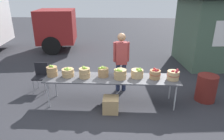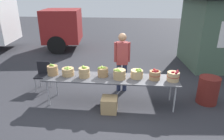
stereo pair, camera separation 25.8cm
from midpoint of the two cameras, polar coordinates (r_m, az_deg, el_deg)
ground_plane at (r=5.60m, az=1.02°, el=-9.26°), size 40.00×40.00×0.00m
market_table at (r=5.27m, az=1.07°, el=-2.52°), size 3.50×0.76×0.75m
apple_basket_green_0 at (r=5.59m, az=-15.32°, el=-0.01°), size 0.30×0.30×0.31m
apple_basket_green_1 at (r=5.46m, az=-11.13°, el=-0.45°), size 0.34×0.34×0.26m
apple_basket_green_2 at (r=5.28m, az=-6.54°, el=-0.61°), size 0.30×0.30×0.31m
apple_basket_green_3 at (r=5.30m, az=-1.26°, el=-0.49°), size 0.29×0.29×0.30m
apple_basket_green_4 at (r=5.15m, az=3.53°, el=-1.12°), size 0.34×0.34×0.29m
apple_basket_green_5 at (r=5.26m, az=8.54°, el=-1.04°), size 0.34×0.34×0.27m
apple_basket_red_0 at (r=5.25m, az=13.49°, el=-1.34°), size 0.30×0.30×0.28m
apple_basket_red_1 at (r=5.30m, az=18.43°, el=-1.69°), size 0.32×0.32×0.28m
vendor_adult at (r=5.87m, az=4.14°, el=3.39°), size 0.47×0.28×1.78m
folding_chair at (r=6.51m, az=-18.06°, el=-0.89°), size 0.41×0.41×0.86m
trash_barrel at (r=6.08m, az=26.82°, el=-5.16°), size 0.54×0.54×0.75m
produce_crate at (r=5.12m, az=0.69°, el=-9.86°), size 0.39×0.39×0.39m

